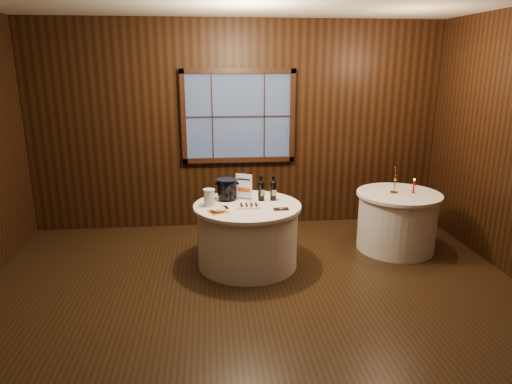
{
  "coord_description": "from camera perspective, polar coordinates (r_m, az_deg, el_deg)",
  "views": [
    {
      "loc": [
        -0.43,
        -4.15,
        2.38
      ],
      "look_at": [
        0.09,
        0.9,
        0.95
      ],
      "focal_mm": 32.0,
      "sensor_mm": 36.0,
      "label": 1
    }
  ],
  "objects": [
    {
      "name": "red_candle",
      "position": [
        6.21,
        19.11,
        0.54
      ],
      "size": [
        0.05,
        0.05,
        0.19
      ],
      "color": "#C18C3C",
      "rests_on": "side_table"
    },
    {
      "name": "brass_candlestick",
      "position": [
        6.11,
        16.95,
        1.02
      ],
      "size": [
        0.1,
        0.1,
        0.36
      ],
      "color": "#C18C3C",
      "rests_on": "side_table"
    },
    {
      "name": "sign_stand",
      "position": [
        5.58,
        -1.46,
        0.18
      ],
      "size": [
        0.2,
        0.16,
        0.34
      ],
      "rotation": [
        0.0,
        0.0,
        -0.43
      ],
      "color": "silver",
      "rests_on": "main_table"
    },
    {
      "name": "back_wall",
      "position": [
        6.7,
        -2.22,
        8.54
      ],
      "size": [
        6.0,
        0.1,
        3.0
      ],
      "color": "black",
      "rests_on": "ground"
    },
    {
      "name": "main_table",
      "position": [
        5.54,
        -1.07,
        -5.36
      ],
      "size": [
        1.28,
        1.28,
        0.77
      ],
      "color": "white",
      "rests_on": "ground"
    },
    {
      "name": "glass_pitcher",
      "position": [
        5.37,
        -5.85,
        -0.67
      ],
      "size": [
        0.18,
        0.14,
        0.2
      ],
      "rotation": [
        0.0,
        0.0,
        -0.29
      ],
      "color": "silver",
      "rests_on": "main_table"
    },
    {
      "name": "orange_napkin",
      "position": [
        5.17,
        -4.77,
        -2.44
      ],
      "size": [
        0.27,
        0.27,
        0.0
      ],
      "primitive_type": "cube",
      "rotation": [
        0.0,
        0.0,
        0.4
      ],
      "color": "orange",
      "rests_on": "main_table"
    },
    {
      "name": "chocolate_plate",
      "position": [
        5.32,
        -0.9,
        -1.71
      ],
      "size": [
        0.29,
        0.2,
        0.04
      ],
      "rotation": [
        0.0,
        0.0,
        -0.04
      ],
      "color": "white",
      "rests_on": "main_table"
    },
    {
      "name": "port_bottle_left",
      "position": [
        5.54,
        0.64,
        0.34
      ],
      "size": [
        0.08,
        0.09,
        0.33
      ],
      "rotation": [
        0.0,
        0.0,
        0.42
      ],
      "color": "black",
      "rests_on": "main_table"
    },
    {
      "name": "ice_bucket",
      "position": [
        5.58,
        -3.64,
        0.38
      ],
      "size": [
        0.26,
        0.26,
        0.26
      ],
      "color": "black",
      "rests_on": "main_table"
    },
    {
      "name": "port_bottle_right",
      "position": [
        5.55,
        2.16,
        0.35
      ],
      "size": [
        0.08,
        0.08,
        0.32
      ],
      "rotation": [
        0.0,
        0.0,
        0.18
      ],
      "color": "black",
      "rests_on": "main_table"
    },
    {
      "name": "cracker_bowl",
      "position": [
        5.17,
        -4.78,
        -2.21
      ],
      "size": [
        0.2,
        0.2,
        0.04
      ],
      "primitive_type": "imported",
      "rotation": [
        0.0,
        0.0,
        0.3
      ],
      "color": "white",
      "rests_on": "orange_napkin"
    },
    {
      "name": "grape_bunch",
      "position": [
        5.28,
        -3.93,
        -1.88
      ],
      "size": [
        0.16,
        0.09,
        0.04
      ],
      "rotation": [
        0.0,
        0.0,
        -0.35
      ],
      "color": "black",
      "rests_on": "main_table"
    },
    {
      "name": "side_table",
      "position": [
        6.29,
        17.18,
        -3.46
      ],
      "size": [
        1.08,
        1.08,
        0.77
      ],
      "color": "white",
      "rests_on": "ground"
    },
    {
      "name": "ground",
      "position": [
        4.8,
        -0.0,
        -13.97
      ],
      "size": [
        6.0,
        6.0,
        0.0
      ],
      "primitive_type": "plane",
      "color": "black",
      "rests_on": "ground"
    },
    {
      "name": "chocolate_box",
      "position": [
        5.23,
        3.15,
        -2.14
      ],
      "size": [
        0.17,
        0.09,
        0.01
      ],
      "primitive_type": "cube",
      "rotation": [
        0.0,
        0.0,
        0.03
      ],
      "color": "black",
      "rests_on": "main_table"
    }
  ]
}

